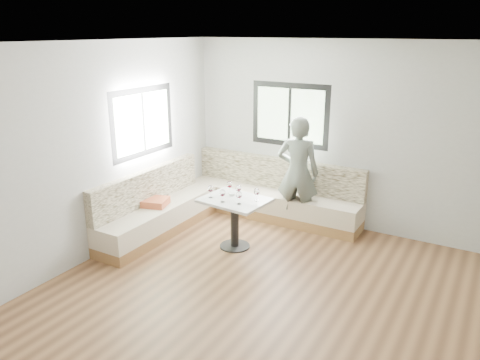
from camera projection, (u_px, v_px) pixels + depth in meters
name	position (u px, v px, depth m)	size (l,w,h in m)	color
room	(266.00, 178.00, 4.97)	(5.01, 5.01, 2.81)	brown
banquette	(224.00, 203.00, 7.30)	(2.90, 2.80, 0.95)	olive
table	(235.00, 211.00, 6.43)	(0.93, 0.76, 0.71)	black
person	(298.00, 173.00, 7.03)	(0.63, 0.41, 1.73)	#5D655C
olive_ramekin	(232.00, 194.00, 6.52)	(0.09, 0.09, 0.03)	white
wine_glass_a	(210.00, 189.00, 6.40)	(0.08, 0.08, 0.18)	white
wine_glass_b	(222.00, 193.00, 6.23)	(0.08, 0.08, 0.18)	white
wine_glass_c	(239.00, 195.00, 6.16)	(0.08, 0.08, 0.18)	white
wine_glass_d	(238.00, 189.00, 6.42)	(0.08, 0.08, 0.18)	white
wine_glass_e	(257.00, 192.00, 6.28)	(0.08, 0.08, 0.18)	white
wine_glass_f	(230.00, 185.00, 6.57)	(0.08, 0.08, 0.18)	white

